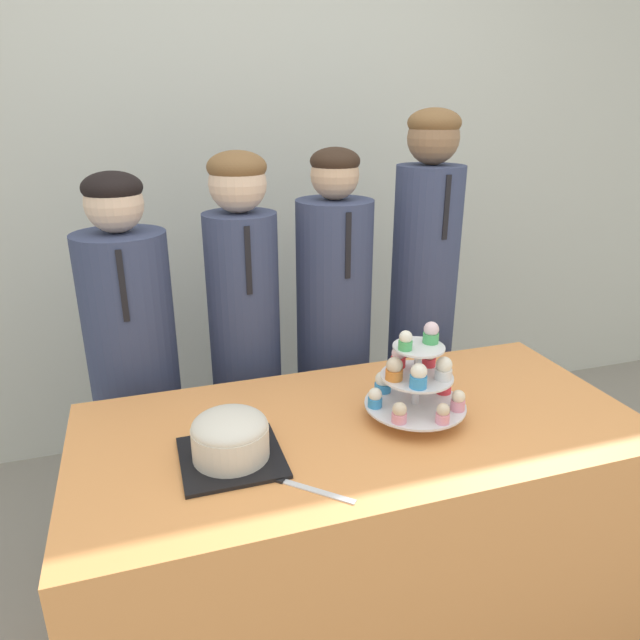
% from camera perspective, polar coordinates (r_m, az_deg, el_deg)
% --- Properties ---
extents(wall_back, '(9.00, 0.06, 2.70)m').
position_cam_1_polar(wall_back, '(2.72, -7.01, 15.64)').
color(wall_back, silver).
rests_on(wall_back, ground_plane).
extents(table, '(1.52, 0.71, 0.77)m').
position_cam_1_polar(table, '(1.80, 3.86, -20.89)').
color(table, '#EF9951').
rests_on(table, ground_plane).
extents(round_cake, '(0.24, 0.24, 0.13)m').
position_cam_1_polar(round_cake, '(1.41, -8.96, -11.50)').
color(round_cake, black).
rests_on(round_cake, table).
extents(cake_knife, '(0.20, 0.18, 0.01)m').
position_cam_1_polar(cake_knife, '(1.35, -3.32, -15.88)').
color(cake_knife, silver).
rests_on(cake_knife, table).
extents(cupcake_stand, '(0.28, 0.28, 0.27)m').
position_cam_1_polar(cupcake_stand, '(1.56, 9.56, -5.93)').
color(cupcake_stand, silver).
rests_on(cupcake_stand, table).
extents(student_0, '(0.29, 0.30, 1.40)m').
position_cam_1_polar(student_0, '(2.07, -17.78, -6.78)').
color(student_0, '#384266').
rests_on(student_0, ground_plane).
extents(student_1, '(0.25, 0.25, 1.45)m').
position_cam_1_polar(student_1, '(2.07, -7.36, -4.26)').
color(student_1, '#384266').
rests_on(student_1, ground_plane).
extents(student_2, '(0.27, 0.28, 1.45)m').
position_cam_1_polar(student_2, '(2.15, 1.34, -3.74)').
color(student_2, '#384266').
rests_on(student_2, ground_plane).
extents(student_3, '(0.25, 0.25, 1.57)m').
position_cam_1_polar(student_3, '(2.26, 10.05, -0.64)').
color(student_3, '#384266').
rests_on(student_3, ground_plane).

